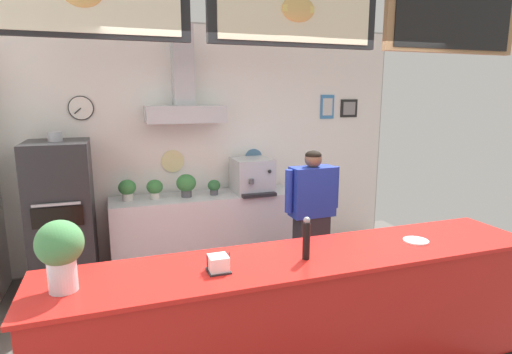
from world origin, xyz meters
TOP-DOWN VIEW (x-y plane):
  - back_wall_assembly at (-0.02, 2.40)m, footprint 4.98×2.63m
  - service_counter at (0.00, -0.22)m, footprint 3.59×0.69m
  - back_prep_counter at (-0.20, 2.14)m, footprint 2.24×0.58m
  - pizza_oven at (-1.77, 1.94)m, footprint 0.61×0.76m
  - shop_worker at (0.69, 1.07)m, footprint 0.62×0.23m
  - espresso_machine at (0.39, 2.11)m, footprint 0.46×0.56m
  - potted_basil at (-0.80, 2.15)m, footprint 0.19×0.19m
  - potted_oregano at (-0.10, 2.12)m, footprint 0.15×0.15m
  - potted_rosemary at (-0.43, 2.12)m, footprint 0.23×0.23m
  - potted_thyme at (-1.10, 2.17)m, footprint 0.20×0.20m
  - condiment_plate at (0.92, -0.24)m, footprint 0.19×0.19m
  - napkin_holder at (-0.64, -0.27)m, footprint 0.15×0.14m
  - pepper_grinder at (-0.03, -0.27)m, footprint 0.05×0.05m
  - basil_vase at (-1.54, -0.24)m, footprint 0.26×0.26m

SIDE VIEW (x-z plane):
  - back_prep_counter at x=-0.20m, z-range -0.01..0.91m
  - service_counter at x=0.00m, z-range 0.00..1.01m
  - shop_worker at x=0.69m, z-range 0.05..1.60m
  - pizza_oven at x=-1.77m, z-range -0.05..1.70m
  - condiment_plate at x=0.92m, z-range 1.01..1.02m
  - potted_oregano at x=-0.10m, z-range 0.93..1.11m
  - potted_basil at x=-0.80m, z-range 0.93..1.16m
  - potted_thyme at x=-1.10m, z-range 0.93..1.17m
  - napkin_holder at x=-0.64m, z-range 1.00..1.12m
  - potted_rosemary at x=-0.43m, z-range 0.94..1.21m
  - espresso_machine at x=0.39m, z-range 0.91..1.33m
  - pepper_grinder at x=-0.03m, z-range 1.01..1.31m
  - basil_vase at x=-1.54m, z-range 1.03..1.45m
  - back_wall_assembly at x=-0.02m, z-range 0.10..3.06m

